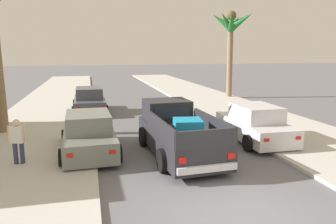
{
  "coord_description": "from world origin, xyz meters",
  "views": [
    {
      "loc": [
        -3.24,
        -6.26,
        3.74
      ],
      "look_at": [
        -0.08,
        6.66,
        1.2
      ],
      "focal_mm": 34.48,
      "sensor_mm": 36.0,
      "label": 1
    }
  ],
  "objects_px": {
    "pickup_truck": "(177,133)",
    "palm_tree_right_fore": "(232,29)",
    "pedestrian": "(18,140)",
    "car_left_near": "(90,101)",
    "car_right_near": "(255,124)",
    "car_left_mid": "(89,135)"
  },
  "relations": [
    {
      "from": "car_right_near",
      "to": "palm_tree_right_fore",
      "type": "xyz_separation_m",
      "value": [
        4.29,
        11.96,
        4.7
      ]
    },
    {
      "from": "car_left_mid",
      "to": "pedestrian",
      "type": "relative_size",
      "value": 2.71
    },
    {
      "from": "car_left_mid",
      "to": "palm_tree_right_fore",
      "type": "relative_size",
      "value": 0.64
    },
    {
      "from": "car_right_near",
      "to": "palm_tree_right_fore",
      "type": "height_order",
      "value": "palm_tree_right_fore"
    },
    {
      "from": "car_left_near",
      "to": "car_right_near",
      "type": "relative_size",
      "value": 1.0
    },
    {
      "from": "car_left_near",
      "to": "car_right_near",
      "type": "xyz_separation_m",
      "value": [
        6.67,
        -8.16,
        0.0
      ]
    },
    {
      "from": "pedestrian",
      "to": "car_left_near",
      "type": "bearing_deg",
      "value": 75.97
    },
    {
      "from": "pickup_truck",
      "to": "palm_tree_right_fore",
      "type": "height_order",
      "value": "palm_tree_right_fore"
    },
    {
      "from": "car_left_near",
      "to": "palm_tree_right_fore",
      "type": "bearing_deg",
      "value": 19.14
    },
    {
      "from": "pickup_truck",
      "to": "car_left_mid",
      "type": "bearing_deg",
      "value": 165.61
    },
    {
      "from": "car_left_mid",
      "to": "palm_tree_right_fore",
      "type": "distance_m",
      "value": 17.0
    },
    {
      "from": "car_left_mid",
      "to": "car_right_near",
      "type": "bearing_deg",
      "value": 0.84
    },
    {
      "from": "car_right_near",
      "to": "palm_tree_right_fore",
      "type": "bearing_deg",
      "value": 70.27
    },
    {
      "from": "car_right_near",
      "to": "pickup_truck",
      "type": "bearing_deg",
      "value": -165.89
    },
    {
      "from": "car_left_near",
      "to": "pickup_truck",
      "type": "bearing_deg",
      "value": -71.26
    },
    {
      "from": "pickup_truck",
      "to": "car_left_near",
      "type": "xyz_separation_m",
      "value": [
        -3.07,
        9.06,
        -0.08
      ]
    },
    {
      "from": "car_right_near",
      "to": "car_left_near",
      "type": "bearing_deg",
      "value": 129.26
    },
    {
      "from": "car_left_near",
      "to": "car_left_mid",
      "type": "height_order",
      "value": "same"
    },
    {
      "from": "car_right_near",
      "to": "pedestrian",
      "type": "bearing_deg",
      "value": -173.64
    },
    {
      "from": "car_left_mid",
      "to": "pickup_truck",
      "type": "bearing_deg",
      "value": -14.39
    },
    {
      "from": "car_left_mid",
      "to": "pedestrian",
      "type": "xyz_separation_m",
      "value": [
        -2.22,
        -0.9,
        0.2
      ]
    },
    {
      "from": "pedestrian",
      "to": "car_right_near",
      "type": "bearing_deg",
      "value": 6.36
    }
  ]
}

